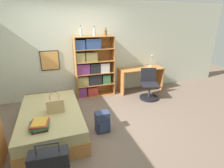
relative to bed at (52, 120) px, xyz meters
The scene contains 13 objects.
ground_plane 0.80m from the bed, ahead, with size 14.00×14.00×0.00m, color #756051.
wall_back 2.09m from the bed, 64.89° to the left, with size 10.00×0.09×2.60m.
bed is the anchor object (origin of this frame).
handbag 0.39m from the bed, 48.95° to the right, with size 0.31×0.18×0.40m.
book_stack_on_bed 0.67m from the bed, 105.82° to the right, with size 0.32×0.33×0.11m.
bookcase 1.91m from the bed, 50.54° to the left, with size 1.07×0.34×1.68m.
bottle_green 2.29m from the bed, 56.74° to the left, with size 0.06×0.06×0.27m.
bottle_brown 2.43m from the bed, 47.55° to the left, with size 0.07×0.07×0.25m.
bottle_clear 2.62m from the bed, 41.63° to the left, with size 0.07×0.07×0.21m.
desk 2.97m from the bed, 26.22° to the left, with size 1.35×0.53×0.72m.
desk_lamp 3.43m from the bed, 24.19° to the left, with size 0.19×0.14×0.42m.
desk_chair 2.69m from the bed, 14.92° to the left, with size 0.58×0.58×0.83m.
backpack 1.01m from the bed, 22.69° to the right, with size 0.27×0.22×0.41m.
Camera 1 is at (-0.63, -3.21, 2.06)m, focal length 28.00 mm.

